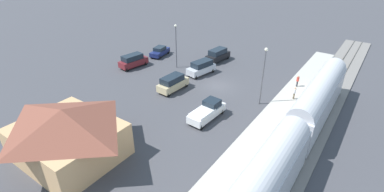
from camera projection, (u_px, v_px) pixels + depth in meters
ground_plane at (218, 86)px, 42.36m from camera, size 200.00×200.00×0.00m
railway_track at (316, 114)px, 35.28m from camera, size 4.80×70.00×0.30m
platform at (284, 104)px, 37.27m from camera, size 3.20×46.00×0.30m
passenger_train at (295, 134)px, 26.90m from camera, size 2.93×34.28×4.98m
station_building at (67, 133)px, 27.19m from camera, size 10.30×8.78×5.41m
pedestrian_on_platform at (294, 92)px, 37.77m from camera, size 0.36×0.36×1.71m
pedestrian_waiting_far at (298, 80)px, 41.04m from camera, size 0.36×0.36×1.71m
suv_silver at (201, 67)px, 45.57m from camera, size 2.90×5.19×2.22m
suv_tan at (173, 83)px, 40.60m from camera, size 2.24×5.01×2.22m
sedan_navy at (160, 51)px, 53.02m from camera, size 2.57×4.75×1.74m
pickup_white at (207, 111)px, 34.08m from camera, size 2.29×5.51×2.14m
suv_black at (218, 55)px, 50.63m from camera, size 2.47×5.08×2.22m
suv_maroon at (133, 61)px, 48.15m from camera, size 2.69×5.14×2.22m
light_pole_near_platform at (264, 70)px, 35.32m from camera, size 0.44×0.44×7.75m
light_pole_lot_center at (176, 41)px, 46.31m from camera, size 0.44×0.44×7.34m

